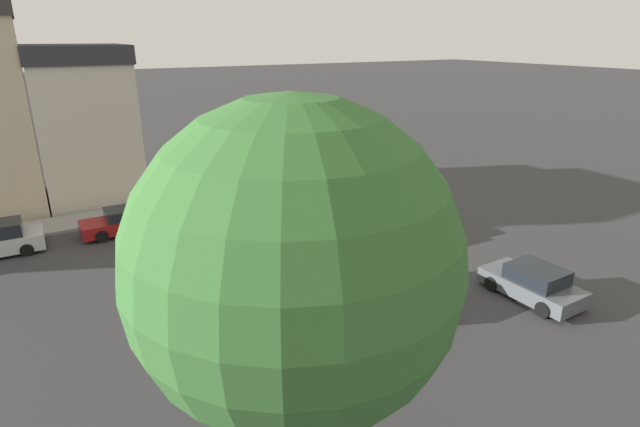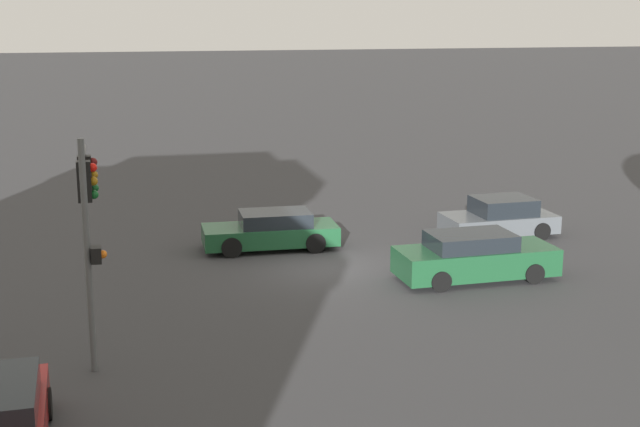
% 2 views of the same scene
% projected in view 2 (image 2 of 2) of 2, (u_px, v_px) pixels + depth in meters
% --- Properties ---
extents(ground_plane, '(300.00, 300.00, 0.00)m').
position_uv_depth(ground_plane, '(326.00, 266.00, 27.59)').
color(ground_plane, '#333335').
extents(traffic_signal, '(0.56, 2.44, 5.15)m').
position_uv_depth(traffic_signal, '(88.00, 205.00, 19.47)').
color(traffic_signal, '#515456').
rests_on(traffic_signal, ground_plane).
extents(crossing_car_0, '(4.72, 2.00, 1.41)m').
position_uv_depth(crossing_car_0, '(475.00, 257.00, 26.08)').
color(crossing_car_0, '#194728').
rests_on(crossing_car_0, ground_plane).
extents(crossing_car_1, '(4.47, 1.94, 1.26)m').
position_uv_depth(crossing_car_1, '(271.00, 231.00, 29.46)').
color(crossing_car_1, '#194728').
rests_on(crossing_car_1, ground_plane).
extents(crossing_car_2, '(3.92, 2.08, 1.36)m').
position_uv_depth(crossing_car_2, '(500.00, 218.00, 31.14)').
color(crossing_car_2, '#4C5156').
rests_on(crossing_car_2, ground_plane).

